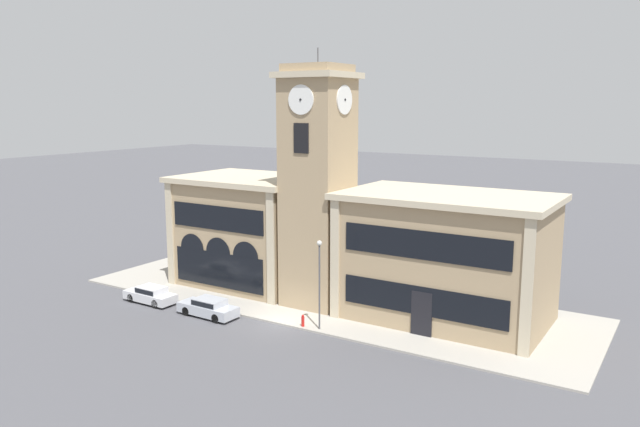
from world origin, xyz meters
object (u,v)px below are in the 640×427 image
parked_car_mid (208,307)px  fire_hydrant (303,321)px  parked_car_near (151,294)px  street_lamp (319,272)px

parked_car_mid → fire_hydrant: size_ratio=5.57×
parked_car_near → parked_car_mid: bearing=-179.0°
parked_car_near → fire_hydrant: parked_car_near is taller
fire_hydrant → parked_car_mid: bearing=-167.5°
parked_car_near → street_lamp: bearing=-171.9°
parked_car_mid → fire_hydrant: 7.62m
street_lamp → parked_car_near: bearing=-173.0°
street_lamp → parked_car_mid: bearing=-168.1°
parked_car_mid → fire_hydrant: bearing=-166.4°
parked_car_near → parked_car_mid: size_ratio=0.95×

